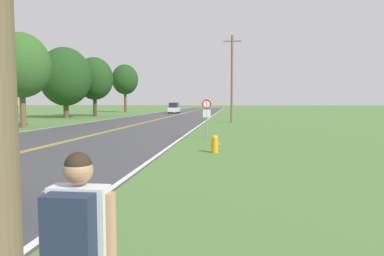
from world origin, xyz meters
name	(u,v)px	position (x,y,z in m)	size (l,w,h in m)	color
hitchhiker_person	(78,239)	(7.72, 3.31, 1.08)	(0.60, 0.43, 1.77)	#38476B
fire_hydrant	(215,144)	(8.20, 15.18, 0.38)	(0.44, 0.28, 0.75)	gold
traffic_sign	(207,109)	(7.47, 20.30, 1.75)	(0.60, 0.10, 2.33)	gray
utility_pole_midground	(232,78)	(8.85, 35.66, 4.53)	(1.80, 0.24, 8.76)	brown
tree_left_verge	(94,79)	(-11.27, 49.38, 5.51)	(5.41, 5.41, 8.65)	#473828
tree_behind_sign	(21,65)	(-8.34, 27.34, 5.12)	(4.63, 4.63, 7.80)	brown
tree_mid_treeline	(125,80)	(-12.67, 68.25, 6.59)	(5.24, 5.24, 9.63)	brown
tree_right_cluster	(65,77)	(-13.06, 44.02, 5.43)	(6.69, 6.69, 9.29)	brown
car_white_van_mid_near	(174,108)	(-1.77, 63.15, 1.02)	(1.86, 4.84, 1.97)	black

